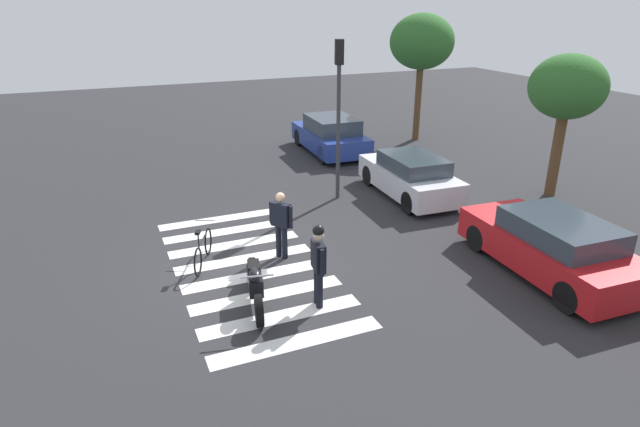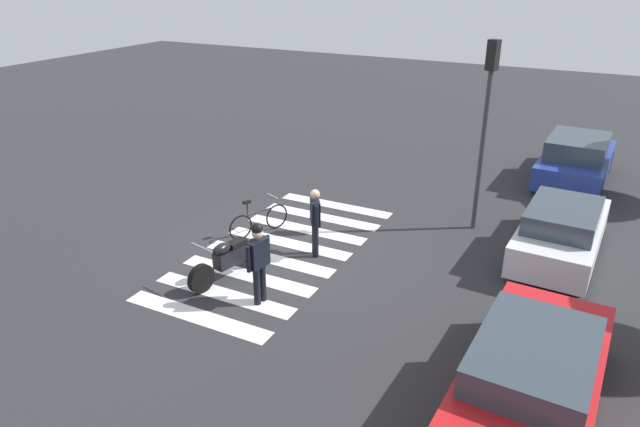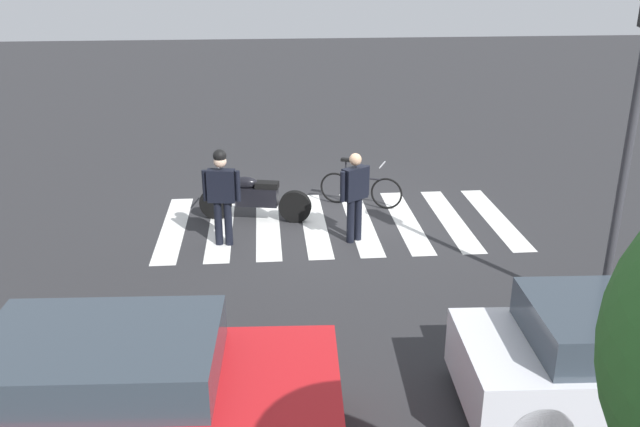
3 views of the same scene
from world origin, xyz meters
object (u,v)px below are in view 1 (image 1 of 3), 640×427
(car_red_convertible, at_px, (552,246))
(traffic_light_pole, at_px, (339,96))
(officer_by_motorcycle, at_px, (318,260))
(car_blue_hatchback, at_px, (330,135))
(officer_on_foot, at_px, (281,221))
(police_motorcycle, at_px, (255,284))
(leaning_bicycle, at_px, (203,250))
(car_white_van, at_px, (410,176))

(car_red_convertible, distance_m, traffic_light_pole, 7.23)
(officer_by_motorcycle, relative_size, car_blue_hatchback, 0.41)
(officer_on_foot, xyz_separation_m, car_red_convertible, (3.12, 5.32, -0.27))
(officer_on_foot, distance_m, traffic_light_pole, 4.93)
(police_motorcycle, bearing_deg, leaning_bicycle, -163.81)
(police_motorcycle, xyz_separation_m, leaning_bicycle, (-2.16, -0.63, -0.09))
(officer_by_motorcycle, bearing_deg, car_white_van, 133.21)
(officer_by_motorcycle, height_order, car_blue_hatchback, officer_by_motorcycle)
(leaning_bicycle, height_order, car_blue_hatchback, car_blue_hatchback)
(officer_on_foot, relative_size, car_blue_hatchback, 0.38)
(officer_on_foot, relative_size, traffic_light_pole, 0.35)
(traffic_light_pole, bearing_deg, officer_on_foot, -42.49)
(car_blue_hatchback, xyz_separation_m, car_white_van, (5.69, 0.18, -0.05))
(leaning_bicycle, bearing_deg, officer_on_foot, 78.45)
(officer_by_motorcycle, relative_size, car_white_van, 0.44)
(car_white_van, height_order, car_red_convertible, car_red_convertible)
(police_motorcycle, bearing_deg, car_red_convertible, 78.42)
(police_motorcycle, relative_size, officer_on_foot, 1.32)
(traffic_light_pole, bearing_deg, car_white_van, 70.71)
(officer_on_foot, distance_m, car_blue_hatchback, 9.57)
(car_blue_hatchback, bearing_deg, leaning_bicycle, -40.82)
(officer_by_motorcycle, bearing_deg, officer_on_foot, 179.10)
(car_blue_hatchback, distance_m, car_red_convertible, 11.31)
(leaning_bicycle, xyz_separation_m, car_blue_hatchback, (-7.82, 6.75, 0.34))
(leaning_bicycle, xyz_separation_m, traffic_light_pole, (-2.88, 4.79, 2.79))
(officer_by_motorcycle, height_order, car_red_convertible, officer_by_motorcycle)
(car_blue_hatchback, bearing_deg, police_motorcycle, -31.56)
(leaning_bicycle, bearing_deg, car_white_van, 107.04)
(officer_on_foot, bearing_deg, car_red_convertible, 59.59)
(officer_on_foot, height_order, car_white_van, officer_on_foot)
(leaning_bicycle, bearing_deg, police_motorcycle, 16.19)
(leaning_bicycle, height_order, officer_on_foot, officer_on_foot)
(officer_by_motorcycle, bearing_deg, car_blue_hatchback, 154.71)
(traffic_light_pole, bearing_deg, police_motorcycle, -39.56)
(car_white_van, bearing_deg, car_blue_hatchback, -178.15)
(officer_on_foot, xyz_separation_m, officer_by_motorcycle, (2.35, -0.04, 0.09))
(car_blue_hatchback, bearing_deg, car_red_convertible, 1.88)
(police_motorcycle, xyz_separation_m, officer_by_motorcycle, (0.56, 1.15, 0.57))
(leaning_bicycle, xyz_separation_m, officer_by_motorcycle, (2.72, 1.77, 0.66))
(police_motorcycle, relative_size, traffic_light_pole, 0.46)
(leaning_bicycle, relative_size, officer_on_foot, 0.98)
(car_red_convertible, bearing_deg, car_blue_hatchback, -178.12)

